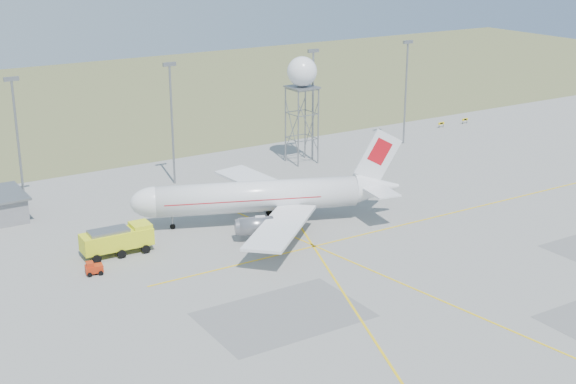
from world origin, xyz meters
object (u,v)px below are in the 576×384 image
airliner_main (262,197)px  fire_truck (119,241)px  baggage_tug (94,269)px  radar_tower (302,104)px

airliner_main → fire_truck: bearing=21.3°
airliner_main → baggage_tug: airliner_main is taller
fire_truck → airliner_main: bearing=1.3°
fire_truck → baggage_tug: bearing=-136.1°
airliner_main → baggage_tug: (-26.93, -4.42, -3.51)m
airliner_main → radar_tower: bearing=-111.3°
fire_truck → baggage_tug: (-5.11, -4.62, -1.17)m
radar_tower → baggage_tug: radar_tower is taller
airliner_main → fire_truck: 21.94m
airliner_main → radar_tower: (22.51, 24.03, 6.80)m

